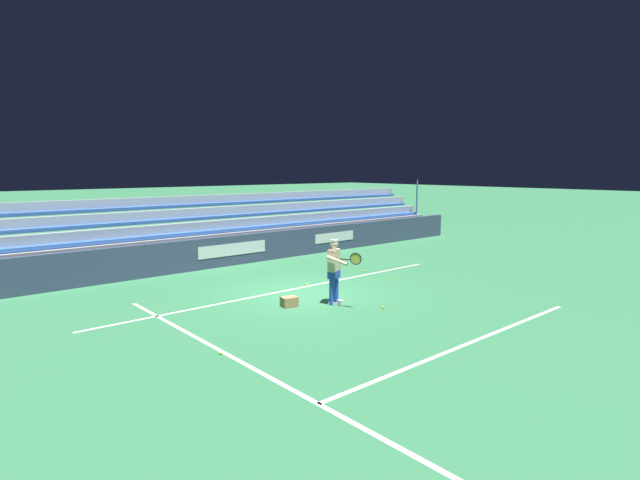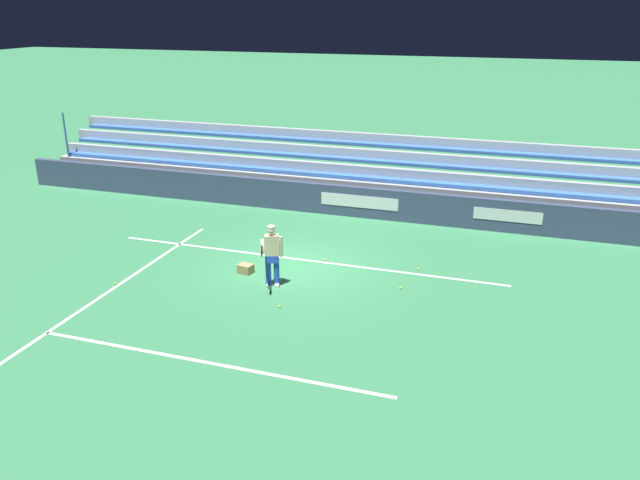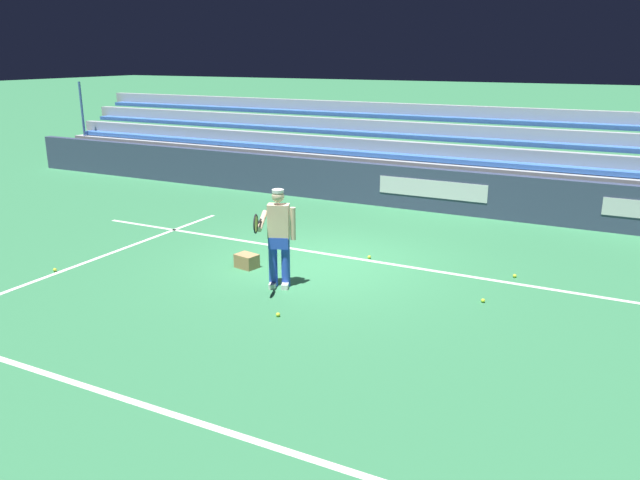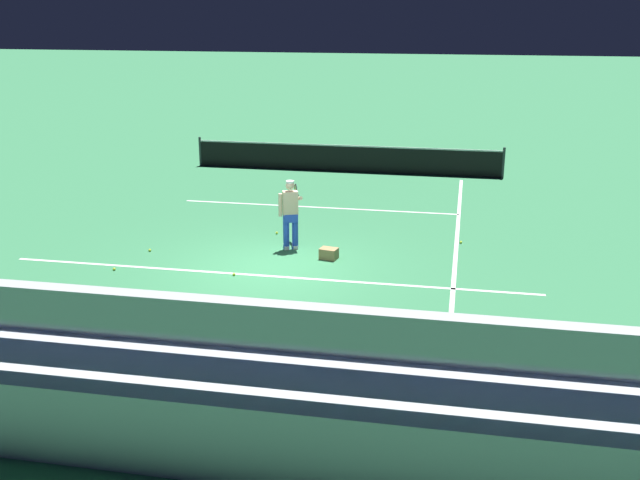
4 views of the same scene
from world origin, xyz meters
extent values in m
plane|color=#337A4C|center=(0.00, 0.00, 0.00)|extent=(160.00, 160.00, 0.00)
cube|color=white|center=(0.00, -0.50, 0.00)|extent=(12.00, 0.10, 0.01)
cube|color=white|center=(4.11, 4.00, 0.00)|extent=(0.10, 12.00, 0.01)
cube|color=white|center=(0.00, 5.50, 0.00)|extent=(8.22, 0.10, 0.01)
cube|color=#384260|center=(0.00, -4.93, 0.55)|extent=(26.67, 0.24, 1.10)
cube|color=silver|center=(-0.62, -4.80, 0.61)|extent=(2.80, 0.01, 0.44)
cube|color=silver|center=(-5.67, -4.80, 0.61)|extent=(2.20, 0.01, 0.40)
cube|color=#9EA3A8|center=(0.00, -6.73, 0.55)|extent=(25.34, 2.40, 1.10)
cube|color=blue|center=(0.00, -5.93, 1.18)|extent=(24.83, 0.40, 0.12)
cube|color=#9EA3A8|center=(0.00, -6.21, 1.33)|extent=(25.34, 0.24, 0.45)
cube|color=blue|center=(0.00, -6.73, 1.63)|extent=(24.83, 0.40, 0.12)
cube|color=#9EA3A8|center=(0.00, -7.01, 1.77)|extent=(25.34, 0.24, 0.45)
cube|color=blue|center=(0.00, -7.53, 2.08)|extent=(24.83, 0.40, 0.12)
cube|color=#9EA3A8|center=(0.00, -7.81, 2.23)|extent=(25.34, 0.24, 0.45)
cylinder|color=#4C70B2|center=(12.29, -5.63, 1.48)|extent=(0.08, 0.08, 2.95)
cylinder|color=blue|center=(0.02, 1.44, 0.44)|extent=(0.15, 0.15, 0.88)
cylinder|color=blue|center=(0.22, 1.52, 0.44)|extent=(0.15, 0.15, 0.88)
cube|color=white|center=(-0.01, 1.49, 0.04)|extent=(0.21, 0.30, 0.09)
cube|color=white|center=(0.20, 1.57, 0.04)|extent=(0.21, 0.30, 0.09)
cube|color=blue|center=(0.12, 1.48, 0.80)|extent=(0.40, 0.33, 0.20)
cube|color=beige|center=(0.12, 1.48, 1.17)|extent=(0.41, 0.33, 0.58)
sphere|color=beige|center=(0.11, 1.49, 1.60)|extent=(0.21, 0.21, 0.21)
cylinder|color=white|center=(0.11, 1.49, 1.69)|extent=(0.20, 0.20, 0.05)
cylinder|color=beige|center=(-0.11, 1.39, 1.13)|extent=(0.09, 0.09, 0.56)
cylinder|color=beige|center=(0.27, 1.75, 1.22)|extent=(0.30, 0.58, 0.24)
cylinder|color=black|center=(0.18, 1.98, 1.27)|extent=(0.14, 0.29, 0.03)
torus|color=black|center=(0.08, 2.24, 1.31)|extent=(0.14, 0.30, 0.31)
cylinder|color=#D6D14C|center=(0.08, 2.24, 1.31)|extent=(0.11, 0.25, 0.27)
cube|color=#A87F51|center=(1.17, 0.92, 0.13)|extent=(0.45, 0.37, 0.26)
sphere|color=#CCE533|center=(-0.53, 2.63, 0.03)|extent=(0.07, 0.07, 0.07)
sphere|color=#CCE533|center=(4.21, 2.74, 0.03)|extent=(0.07, 0.07, 0.07)
sphere|color=#CCE533|center=(-3.20, 0.61, 0.03)|extent=(0.07, 0.07, 0.07)
sphere|color=#CCE533|center=(-0.68, -0.63, 0.03)|extent=(0.07, 0.07, 0.07)
sphere|color=#CCE533|center=(-3.44, -0.82, 0.03)|extent=(0.07, 0.07, 0.07)
camera|label=1|loc=(8.75, 10.91, 3.54)|focal=28.00mm
camera|label=2|loc=(-5.86, 15.62, 7.11)|focal=35.00mm
camera|label=3|loc=(-5.14, 10.19, 3.88)|focal=35.00mm
camera|label=4|loc=(4.21, -15.53, 5.71)|focal=42.00mm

